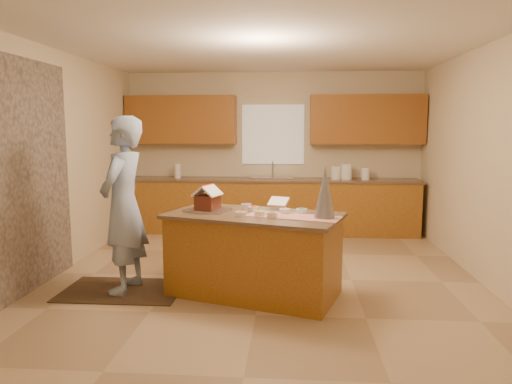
% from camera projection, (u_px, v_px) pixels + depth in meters
% --- Properties ---
extents(floor, '(5.50, 5.50, 0.00)m').
position_uv_depth(floor, '(263.00, 278.00, 5.62)').
color(floor, tan).
rests_on(floor, ground).
extents(ceiling, '(5.50, 5.50, 0.00)m').
position_uv_depth(ceiling, '(264.00, 43.00, 5.26)').
color(ceiling, silver).
rests_on(ceiling, floor).
extents(wall_back, '(5.50, 5.50, 0.00)m').
position_uv_depth(wall_back, '(273.00, 152.00, 8.16)').
color(wall_back, beige).
rests_on(wall_back, floor).
extents(wall_front, '(5.50, 5.50, 0.00)m').
position_uv_depth(wall_front, '(234.00, 201.00, 2.72)').
color(wall_front, beige).
rests_on(wall_front, floor).
extents(wall_left, '(5.50, 5.50, 0.00)m').
position_uv_depth(wall_left, '(54.00, 163.00, 5.63)').
color(wall_left, beige).
rests_on(wall_left, floor).
extents(wall_right, '(5.50, 5.50, 0.00)m').
position_uv_depth(wall_right, '(488.00, 166.00, 5.25)').
color(wall_right, beige).
rests_on(wall_right, floor).
extents(stone_accent, '(0.00, 2.50, 2.50)m').
position_uv_depth(stone_accent, '(17.00, 179.00, 4.85)').
color(stone_accent, gray).
rests_on(stone_accent, wall_left).
extents(window_curtain, '(1.05, 0.03, 1.00)m').
position_uv_depth(window_curtain, '(273.00, 135.00, 8.09)').
color(window_curtain, white).
rests_on(window_curtain, wall_back).
extents(back_counter_base, '(4.80, 0.60, 0.88)m').
position_uv_depth(back_counter_base, '(272.00, 207.00, 7.98)').
color(back_counter_base, '#A06921').
rests_on(back_counter_base, floor).
extents(back_counter_top, '(4.85, 0.63, 0.04)m').
position_uv_depth(back_counter_top, '(272.00, 180.00, 7.92)').
color(back_counter_top, brown).
rests_on(back_counter_top, back_counter_base).
extents(upper_cabinet_left, '(1.85, 0.35, 0.80)m').
position_uv_depth(upper_cabinet_left, '(181.00, 120.00, 8.02)').
color(upper_cabinet_left, '#9C6421').
rests_on(upper_cabinet_left, wall_back).
extents(upper_cabinet_right, '(1.85, 0.35, 0.80)m').
position_uv_depth(upper_cabinet_right, '(367.00, 120.00, 7.79)').
color(upper_cabinet_right, '#9C6421').
rests_on(upper_cabinet_right, wall_back).
extents(sink, '(0.70, 0.45, 0.12)m').
position_uv_depth(sink, '(272.00, 180.00, 7.92)').
color(sink, silver).
rests_on(sink, back_counter_top).
extents(faucet, '(0.03, 0.03, 0.28)m').
position_uv_depth(faucet, '(273.00, 169.00, 8.08)').
color(faucet, silver).
rests_on(faucet, back_counter_top).
extents(island_base, '(1.89, 1.34, 0.84)m').
position_uv_depth(island_base, '(254.00, 256.00, 5.02)').
color(island_base, '#A06921').
rests_on(island_base, floor).
extents(island_top, '(1.98, 1.43, 0.04)m').
position_uv_depth(island_top, '(254.00, 216.00, 4.96)').
color(island_top, brown).
rests_on(island_top, island_base).
extents(table_runner, '(1.01, 0.62, 0.01)m').
position_uv_depth(table_runner, '(293.00, 216.00, 4.80)').
color(table_runner, '#B2240C').
rests_on(table_runner, island_top).
extents(baking_tray, '(0.51, 0.44, 0.02)m').
position_uv_depth(baking_tray, '(208.00, 210.00, 5.11)').
color(baking_tray, silver).
rests_on(baking_tray, island_top).
extents(cookbook, '(0.25, 0.22, 0.09)m').
position_uv_depth(cookbook, '(278.00, 202.00, 5.22)').
color(cookbook, white).
rests_on(cookbook, island_top).
extents(tinsel_tree, '(0.26, 0.26, 0.52)m').
position_uv_depth(tinsel_tree, '(325.00, 192.00, 4.69)').
color(tinsel_tree, '#A2A3AD').
rests_on(tinsel_tree, island_top).
extents(rug, '(1.28, 0.83, 0.01)m').
position_uv_depth(rug, '(122.00, 290.00, 5.17)').
color(rug, black).
rests_on(rug, floor).
extents(boy, '(0.51, 0.73, 1.88)m').
position_uv_depth(boy, '(124.00, 205.00, 5.04)').
color(boy, '#8EA4CA').
rests_on(boy, rug).
extents(canister_a, '(0.16, 0.16, 0.22)m').
position_uv_depth(canister_a, '(336.00, 173.00, 7.82)').
color(canister_a, white).
rests_on(canister_a, back_counter_top).
extents(canister_b, '(0.18, 0.18, 0.25)m').
position_uv_depth(canister_b, '(347.00, 172.00, 7.81)').
color(canister_b, white).
rests_on(canister_b, back_counter_top).
extents(canister_c, '(0.14, 0.14, 0.20)m').
position_uv_depth(canister_c, '(366.00, 174.00, 7.79)').
color(canister_c, white).
rests_on(canister_c, back_counter_top).
extents(paper_towel, '(0.11, 0.11, 0.24)m').
position_uv_depth(paper_towel, '(178.00, 171.00, 8.02)').
color(paper_towel, white).
rests_on(paper_towel, back_counter_top).
extents(gingerbread_house, '(0.33, 0.33, 0.27)m').
position_uv_depth(gingerbread_house, '(207.00, 200.00, 5.09)').
color(gingerbread_house, '#572416').
rests_on(gingerbread_house, baking_tray).
extents(candy_bowls, '(0.74, 0.62, 0.05)m').
position_uv_depth(candy_bowls, '(265.00, 211.00, 4.95)').
color(candy_bowls, '#33B9C2').
rests_on(candy_bowls, island_top).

